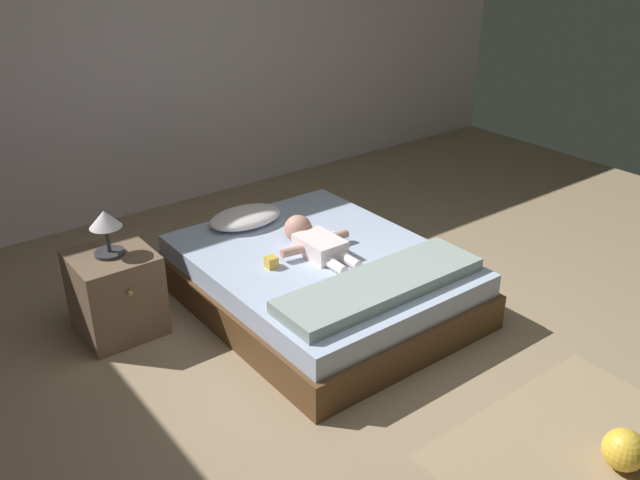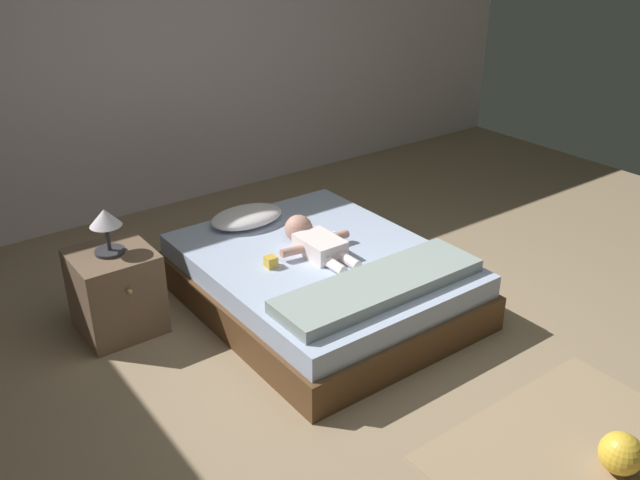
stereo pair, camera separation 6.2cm
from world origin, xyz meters
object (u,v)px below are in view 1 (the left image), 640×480
object	(u,v)px
nightstand	(116,293)
bed	(320,280)
toothbrush	(335,238)
toy_block	(271,262)
pillow	(246,217)
toy_ball	(624,450)
baby	(313,241)
lamp	(105,225)

from	to	relation	value
nightstand	bed	bearing A→B (deg)	-23.68
toothbrush	toy_block	world-z (taller)	toy_block
toy_block	toothbrush	bearing A→B (deg)	7.44
pillow	nightstand	distance (m)	1.05
toothbrush	nightstand	size ratio (longest dim) A/B	0.29
toy_ball	baby	bearing A→B (deg)	96.18
toothbrush	toy_block	size ratio (longest dim) A/B	2.18
pillow	toy_block	distance (m)	0.66
toothbrush	lamp	bearing A→B (deg)	164.04
bed	toy_block	world-z (taller)	toy_block
lamp	toy_block	size ratio (longest dim) A/B	3.96
bed	baby	bearing A→B (deg)	91.14
nightstand	toy_ball	distance (m)	2.86
toy_block	nightstand	bearing A→B (deg)	150.38
lamp	toy_ball	distance (m)	2.92
toothbrush	toy_ball	world-z (taller)	toothbrush
bed	pillow	world-z (taller)	pillow
pillow	nightstand	xyz separation A→B (m)	(-1.02, -0.17, -0.16)
bed	pillow	size ratio (longest dim) A/B	3.46
toy_block	baby	bearing A→B (deg)	4.54
baby	lamp	distance (m)	1.26
baby	toy_block	xyz separation A→B (m)	(-0.34, -0.03, -0.03)
baby	toy_block	bearing A→B (deg)	-175.46
pillow	lamp	bearing A→B (deg)	-170.67
baby	nightstand	bearing A→B (deg)	159.28
toothbrush	pillow	bearing A→B (deg)	121.51
toothbrush	nightstand	xyz separation A→B (m)	(-1.37, 0.39, -0.11)
nightstand	lamp	bearing A→B (deg)	90.00
bed	baby	distance (m)	0.26
baby	lamp	size ratio (longest dim) A/B	2.30
pillow	toy_block	xyz separation A→B (m)	(-0.21, -0.63, -0.02)
bed	pillow	distance (m)	0.73
toothbrush	toy_block	bearing A→B (deg)	-172.56
lamp	toy_block	distance (m)	0.99
bed	nightstand	distance (m)	1.26
bed	nightstand	bearing A→B (deg)	156.32
baby	nightstand	size ratio (longest dim) A/B	1.23
lamp	nightstand	bearing A→B (deg)	-90.00
toothbrush	toy_ball	distance (m)	2.13
toy_ball	lamp	bearing A→B (deg)	118.81
toothbrush	toy_ball	bearing A→B (deg)	-89.74
bed	toy_block	bearing A→B (deg)	172.73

